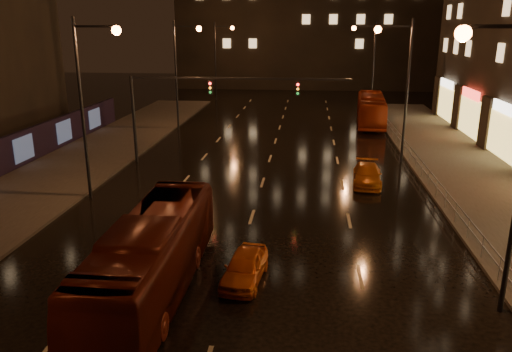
% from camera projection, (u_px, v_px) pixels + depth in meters
% --- Properties ---
extents(ground, '(140.00, 140.00, 0.00)m').
position_uv_depth(ground, '(268.00, 166.00, 35.45)').
color(ground, black).
rests_on(ground, ground).
extents(sidewalk_left, '(7.00, 70.00, 0.15)m').
position_uv_depth(sidewalk_left, '(52.00, 179.00, 32.03)').
color(sidewalk_left, '#38332D').
rests_on(sidewalk_left, ground).
extents(sidewalk_right, '(7.00, 70.00, 0.15)m').
position_uv_depth(sidewalk_right, '(489.00, 194.00, 29.30)').
color(sidewalk_right, '#38332D').
rests_on(sidewalk_right, ground).
extents(traffic_signal, '(15.31, 0.32, 6.20)m').
position_uv_depth(traffic_signal, '(196.00, 98.00, 34.59)').
color(traffic_signal, black).
rests_on(traffic_signal, ground).
extents(streetlight_right, '(2.64, 0.50, 10.00)m').
position_uv_depth(streetlight_right, '(506.00, 129.00, 15.55)').
color(streetlight_right, black).
rests_on(streetlight_right, ground).
extents(railing_right, '(0.05, 56.00, 1.00)m').
position_uv_depth(railing_right, '(422.00, 165.00, 32.25)').
color(railing_right, '#99999E').
rests_on(railing_right, sidewalk_right).
extents(bus_red, '(2.54, 10.71, 2.98)m').
position_uv_depth(bus_red, '(152.00, 256.00, 18.15)').
color(bus_red, '#50140B').
rests_on(bus_red, ground).
extents(bus_curb, '(3.39, 10.96, 3.01)m').
position_uv_depth(bus_curb, '(371.00, 109.00, 49.97)').
color(bus_curb, maroon).
rests_on(bus_curb, ground).
extents(taxi_near, '(1.77, 3.62, 1.19)m').
position_uv_depth(taxi_near, '(245.00, 267.00, 19.24)').
color(taxi_near, '#D35713').
rests_on(taxi_near, ground).
extents(taxi_far, '(2.04, 4.31, 1.21)m').
position_uv_depth(taxi_far, '(367.00, 175.00, 31.12)').
color(taxi_far, '#BC5B11').
rests_on(taxi_far, ground).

